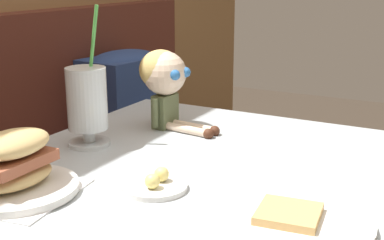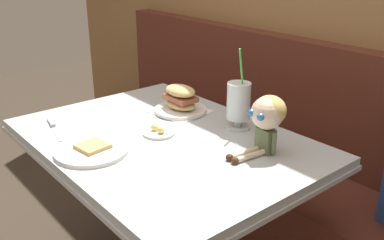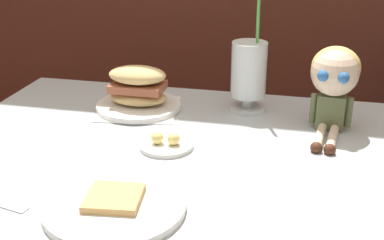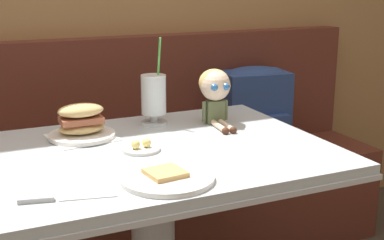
# 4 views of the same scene
# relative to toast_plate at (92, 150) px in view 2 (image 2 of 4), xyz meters

# --- Properties ---
(booth_bench) EXTENTS (2.60, 0.48, 1.00)m
(booth_bench) POSITION_rel_toast_plate_xyz_m (0.05, 0.89, -0.42)
(booth_bench) COLOR #512319
(booth_bench) RESTS_ON ground
(diner_table) EXTENTS (1.11, 0.81, 0.74)m
(diner_table) POSITION_rel_toast_plate_xyz_m (0.05, 0.26, -0.21)
(diner_table) COLOR #B2BCC1
(diner_table) RESTS_ON ground
(toast_plate) EXTENTS (0.25, 0.25, 0.03)m
(toast_plate) POSITION_rel_toast_plate_xyz_m (0.00, 0.00, 0.00)
(toast_plate) COLOR white
(toast_plate) RESTS_ON diner_table
(milkshake_glass) EXTENTS (0.10, 0.10, 0.32)m
(milkshake_glass) POSITION_rel_toast_plate_xyz_m (0.16, 0.53, 0.09)
(milkshake_glass) COLOR silver
(milkshake_glass) RESTS_ON diner_table
(sandwich_plate) EXTENTS (0.23, 0.23, 0.12)m
(sandwich_plate) POSITION_rel_toast_plate_xyz_m (-0.11, 0.47, 0.04)
(sandwich_plate) COLOR white
(sandwich_plate) RESTS_ON diner_table
(butter_saucer) EXTENTS (0.12, 0.12, 0.04)m
(butter_saucer) POSITION_rel_toast_plate_xyz_m (0.02, 0.26, 0.00)
(butter_saucer) COLOR white
(butter_saucer) RESTS_ON diner_table
(butter_knife) EXTENTS (0.23, 0.07, 0.01)m
(butter_knife) POSITION_rel_toast_plate_xyz_m (-0.30, -0.01, -0.00)
(butter_knife) COLOR silver
(butter_knife) RESTS_ON diner_table
(seated_doll) EXTENTS (0.12, 0.22, 0.20)m
(seated_doll) POSITION_rel_toast_plate_xyz_m (0.37, 0.45, 0.12)
(seated_doll) COLOR #5B6642
(seated_doll) RESTS_ON diner_table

